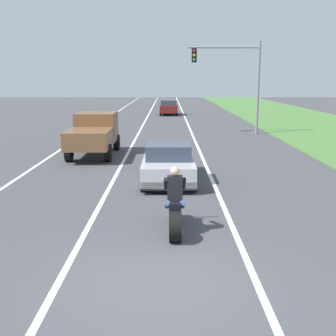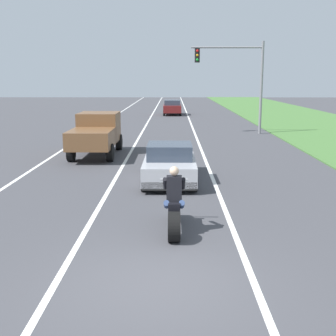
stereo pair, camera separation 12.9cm
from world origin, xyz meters
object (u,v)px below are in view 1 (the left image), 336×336
Objects in this scene: distant_car_far_ahead at (169,107)px; pickup_truck_left_lane_brown at (94,132)px; sports_car_silver at (169,164)px; motorcycle_with_rider at (175,209)px; traffic_light_mast_near at (237,73)px.

pickup_truck_left_lane_brown is at bearing -98.48° from distant_car_far_ahead.
distant_car_far_ahead is at bearing 81.52° from pickup_truck_left_lane_brown.
sports_car_silver is 0.90× the size of pickup_truck_left_lane_brown.
pickup_truck_left_lane_brown is (-3.70, 10.88, 0.51)m from motorcycle_with_rider.
sports_car_silver is (-0.15, 5.50, 0.04)m from motorcycle_with_rider.
sports_car_silver is 0.72× the size of traffic_light_mast_near.
motorcycle_with_rider is at bearing -71.22° from pickup_truck_left_lane_brown.
sports_car_silver is 6.46m from pickup_truck_left_lane_brown.
traffic_light_mast_near is (4.31, 19.45, 3.41)m from motorcycle_with_rider.
traffic_light_mast_near is (8.01, 8.57, 2.90)m from pickup_truck_left_lane_brown.
traffic_light_mast_near is at bearing 46.95° from pickup_truck_left_lane_brown.
distant_car_far_ahead is at bearing 89.90° from sports_car_silver.
pickup_truck_left_lane_brown is 1.20× the size of distant_car_far_ahead.
pickup_truck_left_lane_brown reaches higher than motorcycle_with_rider.
distant_car_far_ahead is at bearing 90.15° from motorcycle_with_rider.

